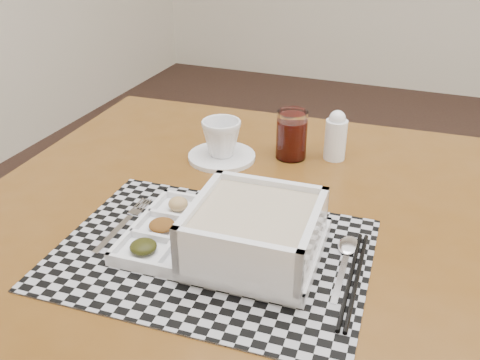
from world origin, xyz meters
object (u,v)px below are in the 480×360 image
at_px(cup, 221,138).
at_px(juice_glass, 292,136).
at_px(dining_table, 240,249).
at_px(creamer_bottle, 336,136).
at_px(serving_tray, 246,236).

bearing_deg(cup, juice_glass, -0.30).
height_order(dining_table, creamer_bottle, creamer_bottle).
relative_size(serving_tray, cup, 3.80).
height_order(cup, juice_glass, juice_glass).
bearing_deg(dining_table, cup, 120.91).
relative_size(dining_table, creamer_bottle, 9.56).
bearing_deg(cup, dining_table, -83.81).
bearing_deg(juice_glass, dining_table, -94.07).
relative_size(cup, juice_glass, 0.80).
bearing_deg(creamer_bottle, cup, -158.27).
bearing_deg(creamer_bottle, juice_glass, -162.58).
distance_m(cup, juice_glass, 0.15).
xyz_separation_m(cup, juice_glass, (0.14, 0.06, -0.00)).
bearing_deg(juice_glass, creamer_bottle, 17.42).
height_order(dining_table, juice_glass, juice_glass).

